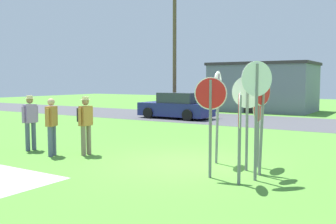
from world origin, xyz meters
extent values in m
plane|color=#518E33|center=(0.00, 0.00, 0.00)|extent=(80.00, 80.00, 0.00)
cube|color=#4C4C51|center=(0.00, 11.59, 0.00)|extent=(60.00, 6.40, 0.01)
cube|color=slate|center=(-3.90, 18.60, 1.65)|extent=(6.95, 4.72, 3.30)
cube|color=#383333|center=(-3.90, 18.60, 3.40)|extent=(7.15, 4.92, 0.20)
cube|color=black|center=(-3.90, 16.22, 1.05)|extent=(1.10, 0.08, 2.10)
cylinder|color=brown|center=(-7.86, 12.62, 4.41)|extent=(0.24, 0.24, 8.83)
cube|color=navy|center=(-6.44, 10.43, 0.53)|extent=(4.33, 1.88, 0.76)
cube|color=#2D333D|center=(-6.19, 10.42, 1.21)|extent=(2.26, 1.57, 0.60)
cylinder|color=black|center=(-7.79, 9.55, 0.32)|extent=(0.64, 0.23, 0.64)
cylinder|color=black|center=(-7.76, 11.35, 0.32)|extent=(0.64, 0.23, 0.64)
cylinder|color=black|center=(-5.13, 9.50, 0.32)|extent=(0.64, 0.23, 0.64)
cylinder|color=black|center=(-5.09, 11.30, 0.32)|extent=(0.64, 0.23, 0.64)
cylinder|color=slate|center=(0.79, 0.50, 1.19)|extent=(0.13, 0.09, 2.39)
cylinder|color=white|center=(0.79, 0.50, 2.03)|extent=(0.19, 0.83, 0.84)
cylinder|color=red|center=(0.78, 0.50, 2.03)|extent=(0.18, 0.77, 0.78)
cylinder|color=slate|center=(2.21, -0.17, 1.11)|extent=(0.16, 0.10, 2.21)
cylinder|color=white|center=(2.21, -0.17, 1.94)|extent=(0.19, 0.63, 0.64)
cylinder|color=red|center=(2.22, -0.17, 1.94)|extent=(0.18, 0.59, 0.60)
cylinder|color=slate|center=(1.30, -0.97, 1.11)|extent=(0.09, 0.09, 2.22)
cylinder|color=white|center=(1.30, -0.97, 1.92)|extent=(0.70, 0.25, 0.74)
cylinder|color=red|center=(1.30, -0.98, 1.92)|extent=(0.65, 0.23, 0.68)
cylinder|color=slate|center=(1.75, 0.12, 1.13)|extent=(0.07, 0.07, 2.25)
cylinder|color=white|center=(1.75, 0.12, 1.93)|extent=(0.78, 0.05, 0.78)
cylinder|color=red|center=(1.75, 0.13, 1.93)|extent=(0.72, 0.05, 0.73)
cylinder|color=slate|center=(2.25, -0.67, 1.28)|extent=(0.10, 0.10, 2.56)
cylinder|color=white|center=(2.25, -0.67, 2.24)|extent=(0.48, 0.61, 0.77)
cylinder|color=red|center=(2.24, -0.66, 2.24)|extent=(0.45, 0.57, 0.71)
cylinder|color=slate|center=(2.07, -1.16, 0.95)|extent=(0.09, 0.09, 1.90)
cylinder|color=white|center=(2.07, -1.16, 1.58)|extent=(0.26, 0.73, 0.77)
cylinder|color=red|center=(2.06, -1.16, 1.58)|extent=(0.25, 0.67, 0.71)
cylinder|color=slate|center=(1.85, 0.63, 0.97)|extent=(0.07, 0.07, 1.94)
cylinder|color=white|center=(1.85, 0.63, 1.58)|extent=(0.04, 0.88, 0.88)
cylinder|color=red|center=(1.86, 0.64, 1.58)|extent=(0.04, 0.81, 0.81)
cylinder|color=#7A6B56|center=(-2.98, -0.40, 0.44)|extent=(0.14, 0.14, 0.88)
cylinder|color=#7A6B56|center=(-2.99, -0.62, 0.44)|extent=(0.14, 0.14, 0.88)
cube|color=#B27533|center=(-2.98, -0.51, 1.17)|extent=(0.23, 0.36, 0.58)
cylinder|color=#B27533|center=(-2.98, -0.27, 1.15)|extent=(0.09, 0.09, 0.52)
cylinder|color=#B27533|center=(-2.99, -0.75, 1.15)|extent=(0.09, 0.09, 0.52)
sphere|color=#9E7051|center=(-2.98, -0.51, 1.58)|extent=(0.21, 0.21, 0.21)
cylinder|color=beige|center=(-2.98, -0.51, 1.64)|extent=(0.32, 0.31, 0.02)
cylinder|color=beige|center=(-2.98, -0.51, 1.69)|extent=(0.19, 0.19, 0.09)
cube|color=#232328|center=(-3.15, -0.51, 1.19)|extent=(0.14, 0.26, 0.40)
cylinder|color=#4C5670|center=(-5.00, -0.78, 0.44)|extent=(0.14, 0.14, 0.88)
cylinder|color=#4C5670|center=(-5.02, -1.00, 0.44)|extent=(0.14, 0.14, 0.88)
cube|color=#9E7AB2|center=(-5.01, -0.89, 1.17)|extent=(0.25, 0.38, 0.58)
cylinder|color=#9E7AB2|center=(-4.99, -0.65, 1.15)|extent=(0.09, 0.09, 0.52)
cylinder|color=#9E7AB2|center=(-5.03, -1.13, 1.15)|extent=(0.09, 0.09, 0.52)
sphere|color=#9E7051|center=(-5.01, -0.89, 1.58)|extent=(0.21, 0.21, 0.21)
cylinder|color=beige|center=(-5.01, -0.89, 1.64)|extent=(0.31, 0.31, 0.02)
cylinder|color=beige|center=(-5.01, -0.89, 1.69)|extent=(0.19, 0.19, 0.09)
cube|color=#232328|center=(-5.18, -0.88, 1.19)|extent=(0.16, 0.27, 0.40)
cylinder|color=#4C5670|center=(-3.77, -1.04, 0.44)|extent=(0.14, 0.14, 0.88)
cylinder|color=#4C5670|center=(-3.69, -1.25, 0.44)|extent=(0.14, 0.14, 0.88)
cube|color=#B27533|center=(-3.73, -1.14, 1.17)|extent=(0.34, 0.42, 0.58)
cylinder|color=#B27533|center=(-3.82, -0.92, 1.15)|extent=(0.09, 0.09, 0.52)
cylinder|color=#B27533|center=(-3.64, -1.37, 1.15)|extent=(0.09, 0.09, 0.52)
sphere|color=tan|center=(-3.73, -1.14, 1.58)|extent=(0.21, 0.21, 0.21)
camera|label=1|loc=(5.03, -8.72, 2.20)|focal=40.88mm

